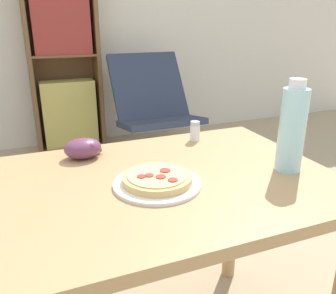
% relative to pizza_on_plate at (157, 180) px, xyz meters
% --- Properties ---
extents(wall_back, '(8.00, 0.05, 2.60)m').
position_rel_pizza_on_plate_xyz_m(wall_back, '(-0.12, 2.66, 0.56)').
color(wall_back, silver).
rests_on(wall_back, ground_plane).
extents(dining_table, '(1.39, 0.73, 0.73)m').
position_rel_pizza_on_plate_xyz_m(dining_table, '(-0.15, 0.03, -0.11)').
color(dining_table, tan).
rests_on(dining_table, ground_plane).
extents(pizza_on_plate, '(0.25, 0.25, 0.04)m').
position_rel_pizza_on_plate_xyz_m(pizza_on_plate, '(0.00, 0.00, 0.00)').
color(pizza_on_plate, white).
rests_on(pizza_on_plate, dining_table).
extents(grape_bunch, '(0.13, 0.10, 0.07)m').
position_rel_pizza_on_plate_xyz_m(grape_bunch, '(-0.16, 0.29, 0.02)').
color(grape_bunch, '#6B3856').
rests_on(grape_bunch, dining_table).
extents(drink_bottle, '(0.08, 0.08, 0.29)m').
position_rel_pizza_on_plate_xyz_m(drink_bottle, '(0.42, -0.05, 0.12)').
color(drink_bottle, '#A3DBEA').
rests_on(drink_bottle, dining_table).
extents(salt_shaker, '(0.04, 0.04, 0.08)m').
position_rel_pizza_on_plate_xyz_m(salt_shaker, '(0.27, 0.31, 0.02)').
color(salt_shaker, white).
rests_on(salt_shaker, dining_table).
extents(lounge_chair_far, '(0.64, 0.76, 0.88)m').
position_rel_pizza_on_plate_xyz_m(lounge_chair_far, '(0.69, 1.91, -0.45)').
color(lounge_chair_far, slate).
rests_on(lounge_chair_far, ground_plane).
extents(bookshelf, '(0.62, 0.28, 1.72)m').
position_rel_pizza_on_plate_xyz_m(bookshelf, '(0.04, 2.49, 0.05)').
color(bookshelf, brown).
rests_on(bookshelf, ground_plane).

